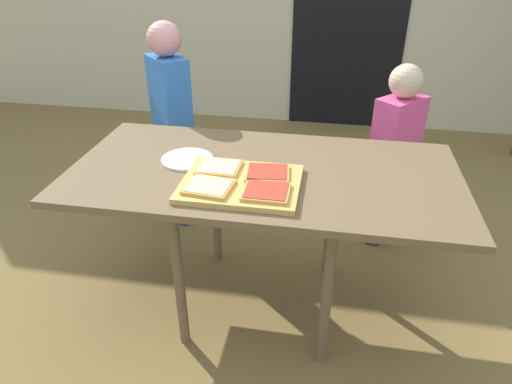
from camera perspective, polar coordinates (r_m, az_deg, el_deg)
name	(u,v)px	position (r m, az deg, el deg)	size (l,w,h in m)	color
ground_plane	(262,302)	(2.14, 0.81, -13.66)	(16.00, 16.00, 0.00)	olive
house_door	(351,3)	(3.89, 11.92, 22.31)	(0.90, 0.02, 2.00)	black
dining_table	(263,182)	(1.77, 0.95, 1.25)	(1.49, 0.75, 0.68)	brown
cutting_board	(241,184)	(1.62, -1.91, 1.06)	(0.42, 0.34, 0.02)	#D4AC52
pizza_slice_far_left	(219,167)	(1.71, -4.69, 3.14)	(0.16, 0.14, 0.02)	gold
pizza_slice_far_right	(267,173)	(1.66, 1.45, 2.46)	(0.17, 0.15, 0.02)	gold
pizza_slice_near_left	(209,187)	(1.58, -5.97, 0.69)	(0.17, 0.16, 0.02)	gold
pizza_slice_near_right	(266,192)	(1.54, 1.30, 0.05)	(0.16, 0.14, 0.02)	gold
plate_white_left	(187,159)	(1.84, -8.69, 4.11)	(0.21, 0.21, 0.01)	white
child_left	(172,114)	(2.46, -10.61, 9.60)	(0.27, 0.27, 1.11)	navy
child_right	(395,149)	(2.37, 17.12, 5.23)	(0.27, 0.27, 0.96)	#3E333C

